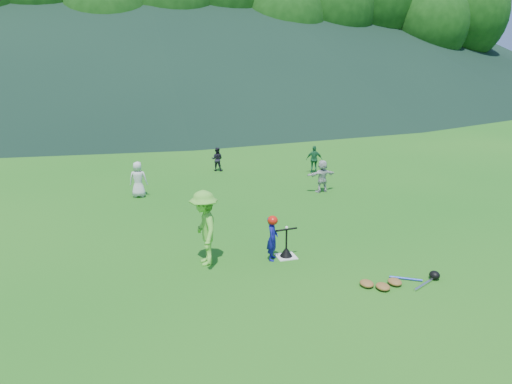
{
  "coord_description": "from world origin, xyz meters",
  "views": [
    {
      "loc": [
        -3.8,
        -10.25,
        4.8
      ],
      "look_at": [
        0.0,
        2.5,
        0.9
      ],
      "focal_mm": 35.0,
      "sensor_mm": 36.0,
      "label": 1
    }
  ],
  "objects_px": {
    "equipment_pile": "(395,282)",
    "fielder_b": "(217,159)",
    "home_plate": "(286,256)",
    "batting_tee": "(286,252)",
    "fielder_d": "(322,176)",
    "batter_child": "(272,238)",
    "adult_coach": "(204,228)",
    "fielder_a": "(138,179)",
    "fielder_c": "(314,159)"
  },
  "relations": [
    {
      "from": "batter_child",
      "to": "fielder_d",
      "type": "height_order",
      "value": "fielder_d"
    },
    {
      "from": "fielder_c",
      "to": "fielder_b",
      "type": "bearing_deg",
      "value": -2.27
    },
    {
      "from": "fielder_a",
      "to": "fielder_b",
      "type": "distance_m",
      "value": 4.28
    },
    {
      "from": "home_plate",
      "to": "equipment_pile",
      "type": "height_order",
      "value": "equipment_pile"
    },
    {
      "from": "home_plate",
      "to": "adult_coach",
      "type": "distance_m",
      "value": 2.1
    },
    {
      "from": "batting_tee",
      "to": "fielder_c",
      "type": "bearing_deg",
      "value": 62.52
    },
    {
      "from": "fielder_a",
      "to": "fielder_d",
      "type": "xyz_separation_m",
      "value": [
        6.03,
        -1.2,
        -0.04
      ]
    },
    {
      "from": "equipment_pile",
      "to": "batter_child",
      "type": "bearing_deg",
      "value": 136.22
    },
    {
      "from": "fielder_a",
      "to": "equipment_pile",
      "type": "bearing_deg",
      "value": 134.28
    },
    {
      "from": "home_plate",
      "to": "batting_tee",
      "type": "distance_m",
      "value": 0.12
    },
    {
      "from": "batter_child",
      "to": "fielder_c",
      "type": "relative_size",
      "value": 0.98
    },
    {
      "from": "batter_child",
      "to": "fielder_b",
      "type": "bearing_deg",
      "value": 23.35
    },
    {
      "from": "fielder_a",
      "to": "fielder_c",
      "type": "height_order",
      "value": "fielder_a"
    },
    {
      "from": "fielder_a",
      "to": "fielder_b",
      "type": "xyz_separation_m",
      "value": [
        3.25,
        2.78,
        -0.12
      ]
    },
    {
      "from": "home_plate",
      "to": "fielder_c",
      "type": "distance_m",
      "value": 8.34
    },
    {
      "from": "fielder_b",
      "to": "fielder_c",
      "type": "height_order",
      "value": "fielder_c"
    },
    {
      "from": "equipment_pile",
      "to": "fielder_b",
      "type": "bearing_deg",
      "value": 97.56
    },
    {
      "from": "equipment_pile",
      "to": "adult_coach",
      "type": "bearing_deg",
      "value": 148.61
    },
    {
      "from": "home_plate",
      "to": "fielder_d",
      "type": "height_order",
      "value": "fielder_d"
    },
    {
      "from": "fielder_a",
      "to": "fielder_b",
      "type": "bearing_deg",
      "value": -125.48
    },
    {
      "from": "fielder_b",
      "to": "fielder_c",
      "type": "bearing_deg",
      "value": -176.53
    },
    {
      "from": "adult_coach",
      "to": "fielder_a",
      "type": "bearing_deg",
      "value": -168.0
    },
    {
      "from": "fielder_b",
      "to": "equipment_pile",
      "type": "height_order",
      "value": "fielder_b"
    },
    {
      "from": "fielder_b",
      "to": "equipment_pile",
      "type": "xyz_separation_m",
      "value": [
        1.43,
        -10.81,
        -0.41
      ]
    },
    {
      "from": "fielder_d",
      "to": "equipment_pile",
      "type": "bearing_deg",
      "value": 74.11
    },
    {
      "from": "batter_child",
      "to": "batting_tee",
      "type": "height_order",
      "value": "batter_child"
    },
    {
      "from": "fielder_d",
      "to": "equipment_pile",
      "type": "height_order",
      "value": "fielder_d"
    },
    {
      "from": "home_plate",
      "to": "fielder_b",
      "type": "xyz_separation_m",
      "value": [
        0.26,
        8.79,
        0.46
      ]
    },
    {
      "from": "batter_child",
      "to": "fielder_b",
      "type": "relative_size",
      "value": 1.11
    },
    {
      "from": "fielder_c",
      "to": "fielder_d",
      "type": "xyz_separation_m",
      "value": [
        -0.8,
        -2.56,
        0.02
      ]
    },
    {
      "from": "adult_coach",
      "to": "fielder_a",
      "type": "distance_m",
      "value": 5.94
    },
    {
      "from": "batter_child",
      "to": "batting_tee",
      "type": "bearing_deg",
      "value": -55.6
    },
    {
      "from": "home_plate",
      "to": "fielder_c",
      "type": "height_order",
      "value": "fielder_c"
    },
    {
      "from": "fielder_c",
      "to": "batting_tee",
      "type": "distance_m",
      "value": 8.33
    },
    {
      "from": "fielder_a",
      "to": "batting_tee",
      "type": "bearing_deg",
      "value": 130.47
    },
    {
      "from": "fielder_b",
      "to": "batter_child",
      "type": "bearing_deg",
      "value": 110.98
    },
    {
      "from": "home_plate",
      "to": "batter_child",
      "type": "relative_size",
      "value": 0.43
    },
    {
      "from": "fielder_a",
      "to": "fielder_b",
      "type": "height_order",
      "value": "fielder_a"
    },
    {
      "from": "batting_tee",
      "to": "fielder_a",
      "type": "bearing_deg",
      "value": 116.44
    },
    {
      "from": "home_plate",
      "to": "fielder_a",
      "type": "xyz_separation_m",
      "value": [
        -2.99,
        6.02,
        0.58
      ]
    },
    {
      "from": "batter_child",
      "to": "equipment_pile",
      "type": "xyz_separation_m",
      "value": [
        2.05,
        -1.97,
        -0.46
      ]
    },
    {
      "from": "fielder_c",
      "to": "equipment_pile",
      "type": "bearing_deg",
      "value": 96.38
    },
    {
      "from": "fielder_c",
      "to": "equipment_pile",
      "type": "height_order",
      "value": "fielder_c"
    },
    {
      "from": "batting_tee",
      "to": "equipment_pile",
      "type": "relative_size",
      "value": 0.38
    },
    {
      "from": "fielder_b",
      "to": "batting_tee",
      "type": "distance_m",
      "value": 8.8
    },
    {
      "from": "home_plate",
      "to": "fielder_a",
      "type": "bearing_deg",
      "value": 116.44
    },
    {
      "from": "home_plate",
      "to": "fielder_b",
      "type": "relative_size",
      "value": 0.48
    },
    {
      "from": "adult_coach",
      "to": "batting_tee",
      "type": "height_order",
      "value": "adult_coach"
    },
    {
      "from": "fielder_d",
      "to": "batting_tee",
      "type": "height_order",
      "value": "fielder_d"
    },
    {
      "from": "batter_child",
      "to": "fielder_d",
      "type": "xyz_separation_m",
      "value": [
        3.4,
        4.87,
        0.03
      ]
    }
  ]
}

